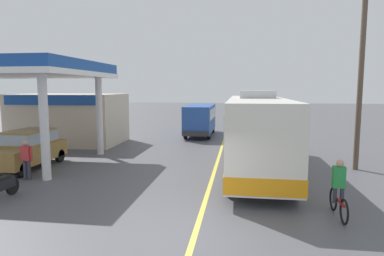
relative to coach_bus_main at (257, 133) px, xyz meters
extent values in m
plane|color=#4C4C51|center=(-1.89, 12.54, -1.72)|extent=(120.00, 120.00, 0.00)
cube|color=#D8CC4C|center=(-1.89, 7.54, -1.72)|extent=(0.16, 50.00, 0.01)
cube|color=silver|center=(0.00, 0.01, 0.16)|extent=(2.50, 11.00, 2.90)
cube|color=orange|center=(0.00, 0.01, -0.94)|extent=(2.54, 11.04, 0.56)
cube|color=#8C9EAD|center=(0.00, -5.43, 0.71)|extent=(2.30, 0.10, 1.40)
cube|color=#8C9EAD|center=(-1.27, 0.01, 0.61)|extent=(0.06, 9.35, 1.10)
cube|color=#8C9EAD|center=(1.27, 0.01, 0.61)|extent=(0.06, 9.35, 1.10)
cube|color=white|center=(0.00, -5.42, 1.41)|extent=(1.75, 0.08, 0.32)
cube|color=#B2B2B7|center=(0.00, 1.01, 1.79)|extent=(1.60, 2.80, 0.36)
cylinder|color=black|center=(-1.10, -3.89, -1.22)|extent=(0.30, 1.00, 1.00)
cylinder|color=black|center=(1.10, -3.89, -1.22)|extent=(0.30, 1.00, 1.00)
cylinder|color=black|center=(-1.10, 3.31, -1.22)|extent=(0.30, 1.00, 1.00)
cylinder|color=black|center=(1.10, 3.31, -1.22)|extent=(0.30, 1.00, 1.00)
cube|color=#194799|center=(-12.39, -0.35, 3.13)|extent=(9.00, 7.00, 0.50)
cube|color=white|center=(-12.39, -0.35, 2.76)|extent=(9.10, 7.10, 0.24)
cylinder|color=silver|center=(-8.69, -3.05, 0.58)|extent=(0.36, 0.36, 4.60)
cylinder|color=silver|center=(-8.69, 2.35, 0.58)|extent=(0.36, 0.36, 4.60)
cube|color=red|center=(-12.39, -0.35, -0.97)|extent=(0.70, 0.60, 1.50)
cube|color=beige|center=(-12.39, 5.85, -0.02)|extent=(7.00, 4.40, 3.40)
cube|color=#194799|center=(-12.39, 3.61, 1.33)|extent=(6.30, 0.10, 0.60)
cube|color=olive|center=(-10.72, -1.30, -1.00)|extent=(1.70, 4.20, 0.80)
cube|color=olive|center=(-10.72, -1.10, -0.25)|extent=(1.50, 2.31, 0.70)
cube|color=#8C9EAD|center=(-10.72, -1.10, -0.25)|extent=(1.53, 2.35, 0.49)
cylinder|color=black|center=(-9.97, -2.80, -1.40)|extent=(0.20, 0.64, 0.64)
cylinder|color=black|center=(-11.47, 0.20, -1.40)|extent=(0.20, 0.64, 0.64)
cylinder|color=black|center=(-9.97, 0.20, -1.40)|extent=(0.20, 0.64, 0.64)
cube|color=#264C9E|center=(-3.93, 10.96, -0.33)|extent=(2.00, 6.00, 2.10)
cube|color=#8C9EAD|center=(-3.93, 10.96, 0.07)|extent=(2.04, 5.10, 0.80)
cube|color=#2D2D33|center=(-3.93, 7.91, -1.18)|extent=(1.90, 0.16, 0.36)
cylinder|color=black|center=(-4.81, 8.96, -1.34)|extent=(0.22, 0.76, 0.76)
cylinder|color=black|center=(-3.05, 8.96, -1.34)|extent=(0.22, 0.76, 0.76)
cylinder|color=black|center=(-4.81, 12.96, -1.34)|extent=(0.22, 0.76, 0.76)
cylinder|color=black|center=(-3.05, 12.96, -1.34)|extent=(0.22, 0.76, 0.76)
torus|color=black|center=(2.14, -6.10, -1.36)|extent=(0.06, 0.72, 0.72)
torus|color=black|center=(2.14, -5.00, -1.36)|extent=(0.06, 0.72, 0.72)
cube|color=maroon|center=(2.14, -5.55, -1.21)|extent=(0.06, 1.10, 0.08)
cube|color=#268C3F|center=(2.14, -5.45, -0.54)|extent=(0.34, 0.24, 0.64)
sphere|color=tan|center=(2.14, -5.50, -0.11)|extent=(0.22, 0.22, 0.22)
cylinder|color=#2D2D38|center=(2.04, -5.50, -1.04)|extent=(0.12, 0.12, 0.55)
cylinder|color=#2D2D38|center=(2.24, -5.50, -1.04)|extent=(0.12, 0.12, 0.55)
cylinder|color=black|center=(-8.80, -5.01, -1.42)|extent=(0.10, 0.60, 0.60)
cube|color=black|center=(-8.80, -5.61, -1.22)|extent=(0.20, 1.30, 0.36)
cube|color=black|center=(-8.80, -5.46, -1.00)|extent=(0.24, 0.60, 0.12)
cylinder|color=#33333F|center=(-9.59, -3.15, -1.31)|extent=(0.14, 0.14, 0.82)
cylinder|color=#33333F|center=(-9.41, -3.15, -1.31)|extent=(0.14, 0.14, 0.82)
cube|color=#BF3333|center=(-9.50, -3.15, -0.60)|extent=(0.36, 0.22, 0.60)
sphere|color=tan|center=(-9.50, -3.15, -0.17)|extent=(0.22, 0.22, 0.22)
cylinder|color=#BF3333|center=(-9.73, -3.15, -0.65)|extent=(0.09, 0.09, 0.58)
cylinder|color=#BF3333|center=(-9.27, -3.15, -0.65)|extent=(0.09, 0.09, 0.58)
cube|color=#B2B2B7|center=(-0.03, 19.25, -1.00)|extent=(1.70, 4.20, 0.80)
cube|color=#B2B2B7|center=(-0.03, 19.45, -0.25)|extent=(1.50, 2.31, 0.70)
cube|color=#8C9EAD|center=(-0.03, 19.45, -0.25)|extent=(1.53, 2.35, 0.49)
cylinder|color=black|center=(-0.78, 17.75, -1.40)|extent=(0.20, 0.64, 0.64)
cylinder|color=black|center=(0.72, 17.75, -1.40)|extent=(0.20, 0.64, 0.64)
cylinder|color=black|center=(-0.78, 20.75, -1.40)|extent=(0.20, 0.64, 0.64)
cylinder|color=black|center=(0.72, 20.75, -1.40)|extent=(0.20, 0.64, 0.64)
cylinder|color=brown|center=(4.62, 0.65, 2.53)|extent=(0.24, 0.24, 8.50)
camera|label=1|loc=(-0.79, -15.52, 2.05)|focal=31.08mm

